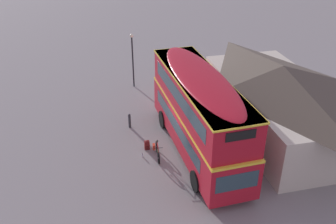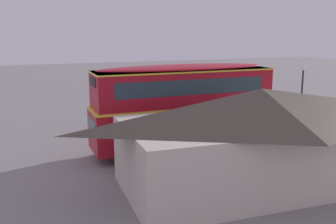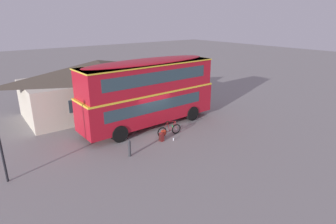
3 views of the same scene
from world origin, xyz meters
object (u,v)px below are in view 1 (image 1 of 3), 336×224
Objects in this scene: street_lamp at (133,54)px; backpack_on_ground at (147,145)px; kerb_bollard at (130,120)px; water_bottle_clear_plastic at (142,155)px; double_decker_bus at (199,111)px; touring_bicycle at (157,151)px.

backpack_on_ground is at bearing -5.62° from street_lamp.
kerb_bollard is at bearing -168.57° from backpack_on_ground.
kerb_bollard is (-3.29, -0.12, 0.39)m from water_bottle_clear_plastic.
street_lamp is (-9.22, 1.26, 2.52)m from water_bottle_clear_plastic.
double_decker_bus is at bearing 11.21° from street_lamp.
touring_bicycle is 0.88m from water_bottle_clear_plastic.
backpack_on_ground is at bearing -109.33° from double_decker_bus.
water_bottle_clear_plastic is 3.32m from kerb_bollard.
kerb_bollard is (5.93, -1.38, -2.12)m from street_lamp.
water_bottle_clear_plastic is at bearing -105.99° from touring_bicycle.
touring_bicycle reaches higher than kerb_bollard.
double_decker_bus is 3.73m from backpack_on_ground.
touring_bicycle is at bearing -2.71° from street_lamp.
kerb_bollard is (-3.61, -3.27, -2.14)m from double_decker_bus.
touring_bicycle is 3.65m from kerb_bollard.
backpack_on_ground is at bearing 11.43° from kerb_bollard.
touring_bicycle is 0.96m from backpack_on_ground.
kerb_bollard is (-2.65, -0.54, 0.20)m from backpack_on_ground.
street_lamp is at bearing 177.29° from touring_bicycle.
street_lamp reaches higher than backpack_on_ground.
kerb_bollard reaches higher than backpack_on_ground.
backpack_on_ground is 0.14× the size of street_lamp.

